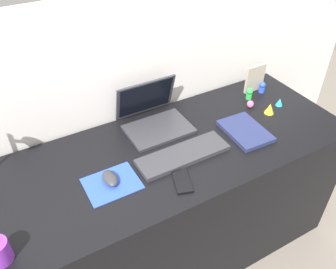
# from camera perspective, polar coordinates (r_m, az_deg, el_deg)

# --- Properties ---
(ground_plane) EXTENTS (6.00, 6.00, 0.00)m
(ground_plane) POSITION_cam_1_polar(r_m,az_deg,el_deg) (2.09, -0.56, -18.26)
(ground_plane) COLOR slate
(back_wall) EXTENTS (2.96, 0.05, 1.33)m
(back_wall) POSITION_cam_1_polar(r_m,az_deg,el_deg) (1.83, -6.19, 1.91)
(back_wall) COLOR silver
(back_wall) RESTS_ON ground_plane
(desk) EXTENTS (1.76, 0.64, 0.74)m
(desk) POSITION_cam_1_polar(r_m,az_deg,el_deg) (1.79, -0.63, -11.79)
(desk) COLOR black
(desk) RESTS_ON ground_plane
(laptop) EXTENTS (0.30, 0.27, 0.21)m
(laptop) POSITION_cam_1_polar(r_m,az_deg,el_deg) (1.66, -2.53, 3.25)
(laptop) COLOR #333338
(laptop) RESTS_ON desk
(keyboard) EXTENTS (0.41, 0.13, 0.02)m
(keyboard) POSITION_cam_1_polar(r_m,az_deg,el_deg) (1.50, 2.48, -3.31)
(keyboard) COLOR #333338
(keyboard) RESTS_ON desk
(mousepad) EXTENTS (0.21, 0.17, 0.00)m
(mousepad) POSITION_cam_1_polar(r_m,az_deg,el_deg) (1.41, -9.18, -7.95)
(mousepad) COLOR blue
(mousepad) RESTS_ON desk
(mouse) EXTENTS (0.06, 0.10, 0.03)m
(mouse) POSITION_cam_1_polar(r_m,az_deg,el_deg) (1.40, -9.47, -7.10)
(mouse) COLOR #333338
(mouse) RESTS_ON mousepad
(cell_phone) EXTENTS (0.10, 0.14, 0.01)m
(cell_phone) POSITION_cam_1_polar(r_m,az_deg,el_deg) (1.40, 2.34, -7.64)
(cell_phone) COLOR black
(cell_phone) RESTS_ON desk
(notebook_pad) EXTENTS (0.18, 0.25, 0.02)m
(notebook_pad) POSITION_cam_1_polar(r_m,az_deg,el_deg) (1.67, 12.54, 0.57)
(notebook_pad) COLOR navy
(notebook_pad) RESTS_ON desk
(picture_frame) EXTENTS (0.12, 0.02, 0.15)m
(picture_frame) POSITION_cam_1_polar(r_m,az_deg,el_deg) (1.97, 14.06, 8.91)
(picture_frame) COLOR #B2A58C
(picture_frame) RESTS_ON desk
(toy_figurine_blue) EXTENTS (0.03, 0.03, 0.06)m
(toy_figurine_blue) POSITION_cam_1_polar(r_m,az_deg,el_deg) (1.98, 15.17, 7.51)
(toy_figurine_blue) COLOR blue
(toy_figurine_blue) RESTS_ON desk
(toy_figurine_cyan) EXTENTS (0.04, 0.04, 0.04)m
(toy_figurine_cyan) POSITION_cam_1_polar(r_m,az_deg,el_deg) (1.90, 17.81, 5.10)
(toy_figurine_cyan) COLOR #28B7CC
(toy_figurine_cyan) RESTS_ON desk
(toy_figurine_pink) EXTENTS (0.03, 0.03, 0.04)m
(toy_figurine_pink) POSITION_cam_1_polar(r_m,az_deg,el_deg) (1.84, 13.34, 4.86)
(toy_figurine_pink) COLOR pink
(toy_figurine_pink) RESTS_ON desk
(toy_figurine_yellow) EXTENTS (0.05, 0.05, 0.05)m
(toy_figurine_yellow) POSITION_cam_1_polar(r_m,az_deg,el_deg) (1.82, 16.30, 4.13)
(toy_figurine_yellow) COLOR yellow
(toy_figurine_yellow) RESTS_ON desk
(toy_figurine_green) EXTENTS (0.04, 0.04, 0.06)m
(toy_figurine_green) POSITION_cam_1_polar(r_m,az_deg,el_deg) (1.91, 13.20, 6.57)
(toy_figurine_green) COLOR green
(toy_figurine_green) RESTS_ON desk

